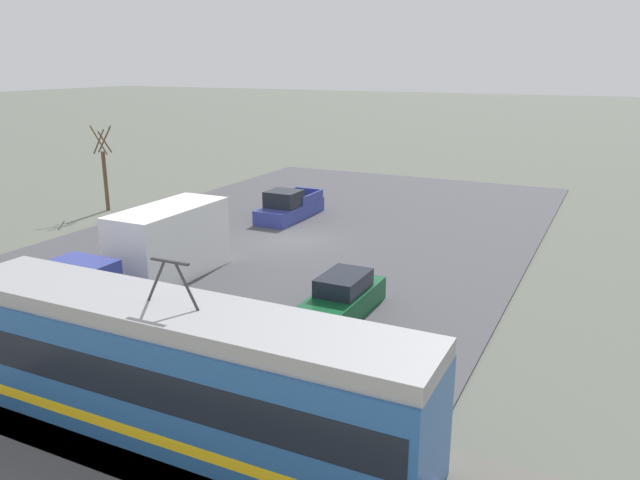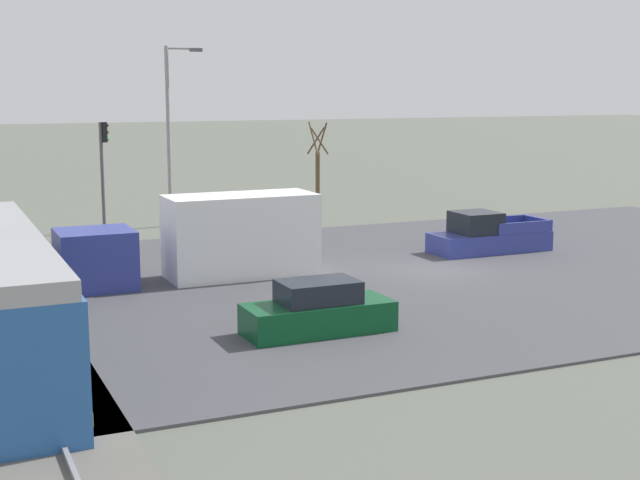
% 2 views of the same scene
% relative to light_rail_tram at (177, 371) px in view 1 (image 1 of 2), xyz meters
% --- Properties ---
extents(ground_plane, '(320.00, 320.00, 0.00)m').
position_rel_light_rail_tram_xyz_m(ground_plane, '(5.68, -16.64, -1.73)').
color(ground_plane, '#565B51').
extents(road_surface, '(23.28, 41.31, 0.08)m').
position_rel_light_rail_tram_xyz_m(road_surface, '(5.68, -16.64, -1.69)').
color(road_surface, '#424247').
rests_on(road_surface, ground).
extents(rail_bed, '(58.74, 4.40, 0.22)m').
position_rel_light_rail_tram_xyz_m(rail_bed, '(5.68, -0.00, -1.68)').
color(rail_bed, '#5B5954').
rests_on(rail_bed, ground).
extents(light_rail_tram, '(13.15, 2.61, 4.53)m').
position_rel_light_rail_tram_xyz_m(light_rail_tram, '(0.00, 0.00, 0.00)').
color(light_rail_tram, '#235193').
rests_on(light_rail_tram, ground).
extents(box_truck, '(2.42, 9.52, 3.08)m').
position_rel_light_rail_tram_xyz_m(box_truck, '(7.84, -8.01, -0.23)').
color(box_truck, navy).
rests_on(box_truck, ground).
extents(pickup_truck, '(2.00, 5.26, 1.78)m').
position_rel_light_rail_tram_xyz_m(pickup_truck, '(8.22, -20.69, -0.98)').
color(pickup_truck, navy).
rests_on(pickup_truck, ground).
extents(sedan_car_0, '(1.72, 4.35, 1.54)m').
position_rel_light_rail_tram_xyz_m(sedan_car_0, '(-0.62, -8.75, -1.01)').
color(sedan_car_0, '#0C4723').
rests_on(sedan_car_0, ground).
extents(street_tree, '(1.25, 1.04, 5.33)m').
position_rel_light_rail_tram_xyz_m(street_tree, '(19.70, -17.74, 0.70)').
color(street_tree, brown).
rests_on(street_tree, ground).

